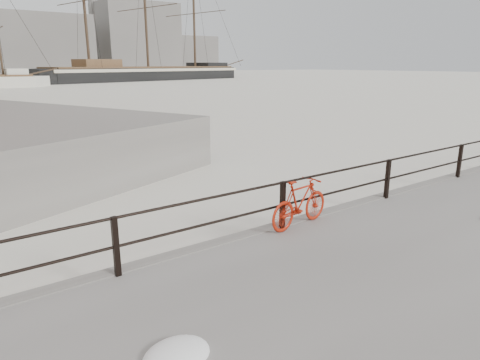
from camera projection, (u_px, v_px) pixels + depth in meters
ground at (379, 209)px, 11.06m from camera, size 400.00×400.00×0.00m
guardrail at (387, 179)px, 10.72m from camera, size 28.00×0.10×1.00m
bicycle at (300, 203)px, 8.86m from camera, size 1.71×0.46×1.02m
barque_black at (149, 80)px, 97.69m from camera, size 67.37×35.16×36.07m
industrial_west at (34, 45)px, 129.36m from camera, size 32.00×18.00×18.00m
industrial_mid at (136, 39)px, 152.30m from camera, size 26.00×20.00×24.00m
industrial_east at (187, 55)px, 170.55m from camera, size 20.00×16.00×14.00m
smokestack at (93, 8)px, 146.21m from camera, size 2.80×2.80×44.00m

